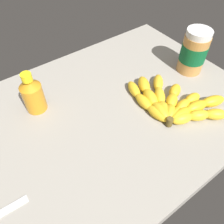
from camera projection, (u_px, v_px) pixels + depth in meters
The scene contains 4 objects.
ground_plane at pixel (105, 116), 75.55cm from camera, with size 98.47×69.55×4.88cm, color gray.
banana_bunch at pixel (172, 103), 73.66cm from camera, with size 24.57×31.53×3.78cm.
peanut_butter_jar at pixel (194, 52), 82.00cm from camera, with size 9.33×9.33×16.35cm.
honey_bottle at pixel (33, 94), 70.10cm from camera, with size 6.61×6.61×14.14cm.
Camera 1 is at (27.04, 40.79, 55.18)cm, focal length 36.56 mm.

